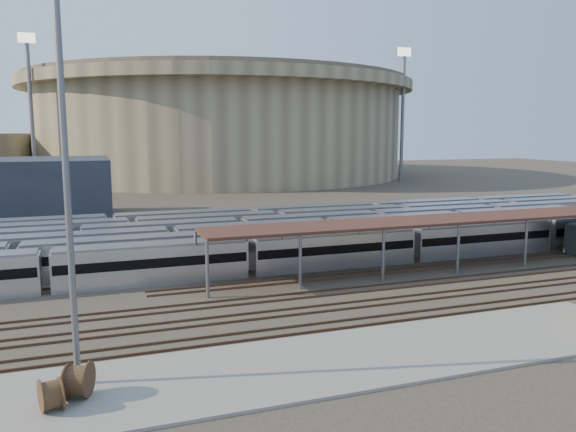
# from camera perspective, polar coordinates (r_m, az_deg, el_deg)

# --- Properties ---
(ground) EXTENTS (420.00, 420.00, 0.00)m
(ground) POSITION_cam_1_polar(r_m,az_deg,el_deg) (50.62, 1.16, -7.83)
(ground) COLOR #383026
(ground) RESTS_ON ground
(apron) EXTENTS (50.00, 9.00, 0.20)m
(apron) POSITION_cam_1_polar(r_m,az_deg,el_deg) (35.69, 2.20, -14.81)
(apron) COLOR gray
(apron) RESTS_ON ground
(subway_trains) EXTENTS (127.21, 23.90, 3.60)m
(subway_trains) POSITION_cam_1_polar(r_m,az_deg,el_deg) (67.08, -5.36, -2.23)
(subway_trains) COLOR silver
(subway_trains) RESTS_ON ground
(inspection_shed) EXTENTS (60.30, 6.00, 5.30)m
(inspection_shed) POSITION_cam_1_polar(r_m,az_deg,el_deg) (63.77, 18.66, -0.30)
(inspection_shed) COLOR slate
(inspection_shed) RESTS_ON ground
(empty_tracks) EXTENTS (170.00, 9.62, 0.18)m
(empty_tracks) POSITION_cam_1_polar(r_m,az_deg,el_deg) (46.15, 3.38, -9.35)
(empty_tracks) COLOR #4C3323
(empty_tracks) RESTS_ON ground
(stadium) EXTENTS (124.00, 124.00, 32.50)m
(stadium) POSITION_cam_1_polar(r_m,az_deg,el_deg) (190.19, -6.83, 9.09)
(stadium) COLOR gray
(stadium) RESTS_ON ground
(floodlight_0) EXTENTS (4.00, 1.00, 38.40)m
(floodlight_0) POSITION_cam_1_polar(r_m,az_deg,el_deg) (156.09, -24.65, 10.07)
(floodlight_0) COLOR slate
(floodlight_0) RESTS_ON ground
(floodlight_2) EXTENTS (4.00, 1.00, 38.40)m
(floodlight_2) POSITION_cam_1_polar(r_m,az_deg,el_deg) (169.70, 11.57, 10.47)
(floodlight_2) COLOR slate
(floodlight_2) RESTS_ON ground
(floodlight_3) EXTENTS (4.00, 1.00, 38.40)m
(floodlight_3) POSITION_cam_1_polar(r_m,az_deg,el_deg) (205.66, -17.82, 9.86)
(floodlight_3) COLOR slate
(floodlight_3) RESTS_ON ground
(cable_reel_west) EXTENTS (1.35, 1.88, 1.70)m
(cable_reel_west) POSITION_cam_1_polar(r_m,az_deg,el_deg) (32.15, -22.94, -16.39)
(cable_reel_west) COLOR #533721
(cable_reel_west) RESTS_ON apron
(cable_reel_east) EXTENTS (1.68, 2.19, 1.94)m
(cable_reel_east) POSITION_cam_1_polar(r_m,az_deg,el_deg) (32.96, -20.55, -15.39)
(cable_reel_east) COLOR #533721
(cable_reel_east) RESTS_ON apron
(yard_light_pole) EXTENTS (0.81, 0.36, 22.84)m
(yard_light_pole) POSITION_cam_1_polar(r_m,az_deg,el_deg) (32.22, -21.58, 3.43)
(yard_light_pole) COLOR slate
(yard_light_pole) RESTS_ON apron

